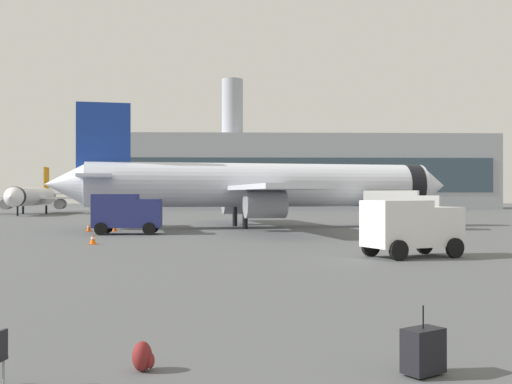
% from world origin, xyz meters
% --- Properties ---
extents(airplane_at_gate, '(35.65, 32.34, 10.50)m').
position_xyz_m(airplane_at_gate, '(1.65, 49.66, 3.66)').
color(airplane_at_gate, silver).
rests_on(airplane_at_gate, ground).
extents(airplane_taxiing, '(22.66, 25.09, 7.37)m').
position_xyz_m(airplane_taxiing, '(-30.72, 88.33, 2.56)').
color(airplane_taxiing, white).
rests_on(airplane_taxiing, ground).
extents(service_truck, '(4.86, 2.64, 2.90)m').
position_xyz_m(service_truck, '(-8.29, 40.51, 1.61)').
color(service_truck, navy).
rests_on(service_truck, ground).
extents(fuel_truck, '(6.46, 4.31, 3.20)m').
position_xyz_m(fuel_truck, '(13.25, 46.55, 1.77)').
color(fuel_truck, white).
rests_on(fuel_truck, ground).
extents(cargo_van, '(4.83, 3.65, 2.60)m').
position_xyz_m(cargo_van, '(7.64, 23.63, 1.45)').
color(cargo_van, white).
rests_on(cargo_van, ground).
extents(safety_cone_near, '(0.44, 0.44, 0.77)m').
position_xyz_m(safety_cone_near, '(10.65, 47.08, 0.38)').
color(safety_cone_near, '#F2590C').
rests_on(safety_cone_near, ground).
extents(safety_cone_mid, '(0.44, 0.44, 0.62)m').
position_xyz_m(safety_cone_mid, '(-8.57, 31.43, 0.31)').
color(safety_cone_mid, '#F2590C').
rests_on(safety_cone_mid, ground).
extents(safety_cone_far, '(0.44, 0.44, 0.71)m').
position_xyz_m(safety_cone_far, '(-9.89, 44.27, 0.35)').
color(safety_cone_far, '#F2590C').
rests_on(safety_cone_far, ground).
extents(safety_cone_outer, '(0.44, 0.44, 0.69)m').
position_xyz_m(safety_cone_outer, '(-11.77, 43.80, 0.34)').
color(safety_cone_outer, '#F2590C').
rests_on(safety_cone_outer, ground).
extents(rolling_suitcase, '(0.75, 0.68, 1.10)m').
position_xyz_m(rolling_suitcase, '(2.67, 5.38, 0.39)').
color(rolling_suitcase, black).
rests_on(rolling_suitcase, ground).
extents(traveller_backpack, '(0.36, 0.40, 0.48)m').
position_xyz_m(traveller_backpack, '(-1.77, 5.74, 0.23)').
color(traveller_backpack, maroon).
rests_on(traveller_backpack, ground).
extents(terminal_building, '(80.79, 17.99, 26.96)m').
position_xyz_m(terminal_building, '(11.32, 124.56, 7.62)').
color(terminal_building, '#9EA3AD').
rests_on(terminal_building, ground).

